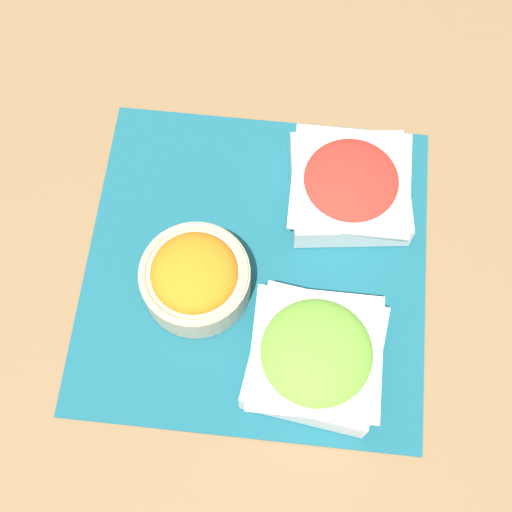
{
  "coord_description": "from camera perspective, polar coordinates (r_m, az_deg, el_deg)",
  "views": [
    {
      "loc": [
        -0.36,
        -0.04,
        0.92
      ],
      "look_at": [
        0.0,
        0.0,
        0.03
      ],
      "focal_mm": 50.0,
      "sensor_mm": 36.0,
      "label": 1
    }
  ],
  "objects": [
    {
      "name": "tomato_bowl",
      "position": [
        1.01,
        7.51,
        5.61
      ],
      "size": [
        0.18,
        0.18,
        0.06
      ],
      "color": "white",
      "rests_on": "placemat"
    },
    {
      "name": "carrot_bowl",
      "position": [
        0.94,
        -4.89,
        -1.69
      ],
      "size": [
        0.15,
        0.15,
        0.08
      ],
      "color": "#C6B28E",
      "rests_on": "placemat"
    },
    {
      "name": "placemat",
      "position": [
        0.98,
        0.0,
        -0.71
      ],
      "size": [
        0.47,
        0.47,
        0.0
      ],
      "color": "#195B6B",
      "rests_on": "ground_plane"
    },
    {
      "name": "lettuce_bowl",
      "position": [
        0.9,
        4.78,
        -7.98
      ],
      "size": [
        0.18,
        0.18,
        0.08
      ],
      "color": "white",
      "rests_on": "placemat"
    },
    {
      "name": "ground_plane",
      "position": [
        0.98,
        0.0,
        -0.75
      ],
      "size": [
        3.0,
        3.0,
        0.0
      ],
      "primitive_type": "plane",
      "color": "olive"
    }
  ]
}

